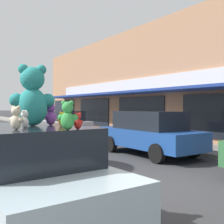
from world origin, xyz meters
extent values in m
plane|color=#333335|center=(0.00, 0.00, 0.00)|extent=(260.00, 260.00, 0.00)
cube|color=navy|center=(5.51, 5.34, 2.63)|extent=(1.76, 27.76, 0.12)
cube|color=silver|center=(6.34, 5.34, 3.18)|extent=(0.08, 26.44, 0.70)
cube|color=black|center=(6.35, 2.58, 1.40)|extent=(0.06, 4.19, 2.00)
cube|color=black|center=(6.35, 8.09, 1.40)|extent=(0.06, 4.19, 2.00)
cube|color=black|center=(6.35, 13.60, 1.40)|extent=(0.06, 4.19, 2.00)
cube|color=black|center=(6.35, 19.11, 1.40)|extent=(0.06, 4.19, 2.00)
cube|color=#ADC6D1|center=(-2.96, -0.53, 0.64)|extent=(1.93, 4.15, 0.64)
cube|color=black|center=(-2.96, -0.53, 1.24)|extent=(1.64, 2.30, 0.57)
cylinder|color=black|center=(-2.16, 0.77, 0.32)|extent=(0.23, 0.65, 0.64)
cylinder|color=black|center=(-2.05, -1.75, 0.32)|extent=(0.23, 0.65, 0.64)
ellipsoid|color=teal|center=(-2.88, -0.54, 1.83)|extent=(0.55, 0.51, 0.60)
sphere|color=teal|center=(-2.88, -0.54, 2.27)|extent=(0.47, 0.47, 0.38)
sphere|color=teal|center=(-2.75, -0.58, 2.42)|extent=(0.20, 0.20, 0.16)
sphere|color=teal|center=(-3.01, -0.50, 2.42)|extent=(0.20, 0.20, 0.16)
sphere|color=#47CDC6|center=(-2.83, -0.38, 2.25)|extent=(0.18, 0.18, 0.14)
sphere|color=teal|center=(-2.64, -0.57, 1.93)|extent=(0.27, 0.27, 0.22)
sphere|color=teal|center=(-3.10, -0.44, 1.93)|extent=(0.27, 0.27, 0.22)
ellipsoid|color=yellow|center=(-2.51, -0.84, 1.60)|extent=(0.12, 0.10, 0.14)
sphere|color=yellow|center=(-2.51, -0.84, 1.70)|extent=(0.10, 0.10, 0.09)
sphere|color=yellow|center=(-2.48, -0.84, 1.73)|extent=(0.04, 0.04, 0.04)
sphere|color=yellow|center=(-2.54, -0.84, 1.73)|extent=(0.04, 0.04, 0.04)
sphere|color=#FFFF4D|center=(-2.51, -0.80, 1.69)|extent=(0.04, 0.04, 0.03)
sphere|color=yellow|center=(-2.45, -0.82, 1.62)|extent=(0.06, 0.06, 0.05)
sphere|color=yellow|center=(-2.56, -0.84, 1.62)|extent=(0.06, 0.06, 0.05)
ellipsoid|color=green|center=(-2.74, -1.54, 1.65)|extent=(0.24, 0.24, 0.24)
sphere|color=green|center=(-2.74, -1.54, 1.82)|extent=(0.21, 0.21, 0.15)
sphere|color=green|center=(-2.70, -1.58, 1.88)|extent=(0.09, 0.09, 0.06)
sphere|color=green|center=(-2.77, -1.50, 1.88)|extent=(0.09, 0.09, 0.06)
sphere|color=#5ADA6D|center=(-2.69, -1.50, 1.81)|extent=(0.08, 0.08, 0.06)
sphere|color=green|center=(-2.66, -1.61, 1.69)|extent=(0.12, 0.12, 0.09)
sphere|color=green|center=(-2.79, -1.46, 1.69)|extent=(0.12, 0.12, 0.09)
ellipsoid|color=beige|center=(-3.29, -1.14, 1.62)|extent=(0.19, 0.20, 0.20)
sphere|color=beige|center=(-3.29, -1.14, 1.77)|extent=(0.17, 0.17, 0.13)
sphere|color=beige|center=(-3.27, -1.18, 1.82)|extent=(0.07, 0.07, 0.05)
sphere|color=beige|center=(-3.31, -1.10, 1.82)|extent=(0.07, 0.07, 0.05)
sphere|color=white|center=(-3.25, -1.11, 1.76)|extent=(0.07, 0.07, 0.05)
sphere|color=beige|center=(-3.24, -1.20, 1.66)|extent=(0.10, 0.10, 0.07)
sphere|color=beige|center=(-3.32, -1.06, 1.66)|extent=(0.10, 0.10, 0.07)
ellipsoid|color=purple|center=(-2.57, -0.54, 1.64)|extent=(0.22, 0.21, 0.23)
sphere|color=purple|center=(-2.57, -0.54, 1.80)|extent=(0.19, 0.19, 0.14)
sphere|color=purple|center=(-2.53, -0.51, 1.86)|extent=(0.08, 0.08, 0.06)
sphere|color=purple|center=(-2.62, -0.56, 1.86)|extent=(0.08, 0.08, 0.06)
sphere|color=#BA67ED|center=(-2.60, -0.48, 1.80)|extent=(0.07, 0.07, 0.05)
sphere|color=purple|center=(-2.50, -0.48, 1.68)|extent=(0.11, 0.11, 0.08)
sphere|color=purple|center=(-2.66, -0.57, 1.68)|extent=(0.11, 0.11, 0.08)
ellipsoid|color=white|center=(-3.11, -0.92, 1.61)|extent=(0.16, 0.16, 0.16)
sphere|color=white|center=(-3.11, -0.92, 1.72)|extent=(0.14, 0.14, 0.10)
sphere|color=white|center=(-3.09, -0.89, 1.76)|extent=(0.06, 0.06, 0.04)
sphere|color=white|center=(-3.14, -0.95, 1.76)|extent=(0.06, 0.06, 0.04)
sphere|color=white|center=(-3.14, -0.89, 1.72)|extent=(0.05, 0.05, 0.04)
sphere|color=white|center=(-3.08, -0.87, 1.63)|extent=(0.08, 0.08, 0.06)
sphere|color=white|center=(-3.16, -0.96, 1.63)|extent=(0.08, 0.08, 0.06)
ellipsoid|color=red|center=(-2.57, -1.51, 1.60)|extent=(0.11, 0.10, 0.14)
sphere|color=red|center=(-2.57, -1.51, 1.70)|extent=(0.09, 0.09, 0.09)
sphere|color=red|center=(-2.54, -1.51, 1.73)|extent=(0.04, 0.04, 0.04)
sphere|color=red|center=(-2.60, -1.52, 1.73)|extent=(0.04, 0.04, 0.04)
sphere|color=#FF4741|center=(-2.57, -1.48, 1.69)|extent=(0.04, 0.04, 0.03)
sphere|color=red|center=(-2.52, -1.50, 1.62)|extent=(0.05, 0.05, 0.05)
sphere|color=red|center=(-2.63, -1.51, 1.62)|extent=(0.05, 0.05, 0.05)
cube|color=#1E4793|center=(2.75, 3.11, 0.65)|extent=(1.73, 4.36, 0.65)
cube|color=black|center=(2.75, 3.11, 1.31)|extent=(1.53, 2.68, 0.68)
cylinder|color=black|center=(1.90, 4.46, 0.32)|extent=(0.20, 0.64, 0.64)
cylinder|color=black|center=(3.59, 4.46, 0.32)|extent=(0.20, 0.64, 0.64)
cylinder|color=black|center=(1.90, 1.76, 0.32)|extent=(0.20, 0.64, 0.64)
cylinder|color=black|center=(3.59, 1.76, 0.32)|extent=(0.20, 0.64, 0.64)
cube|color=#B7B7BC|center=(2.75, 11.05, 0.65)|extent=(1.71, 4.43, 0.66)
cube|color=black|center=(2.75, 11.05, 1.27)|extent=(1.51, 2.96, 0.58)
cylinder|color=black|center=(1.91, 12.43, 0.32)|extent=(0.20, 0.64, 0.64)
cylinder|color=black|center=(3.58, 12.43, 0.32)|extent=(0.20, 0.64, 0.64)
cylinder|color=black|center=(1.91, 9.68, 0.32)|extent=(0.20, 0.64, 0.64)
cylinder|color=black|center=(3.58, 9.68, 0.32)|extent=(0.20, 0.64, 0.64)
camera|label=1|loc=(-4.28, -4.93, 1.83)|focal=45.00mm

